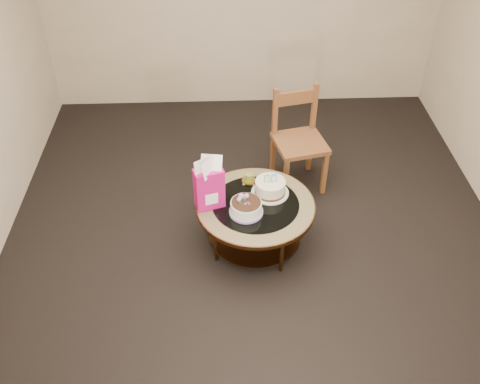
{
  "coord_description": "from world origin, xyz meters",
  "views": [
    {
      "loc": [
        -0.28,
        -3.4,
        3.44
      ],
      "look_at": [
        -0.13,
        0.02,
        0.57
      ],
      "focal_mm": 40.0,
      "sensor_mm": 36.0,
      "label": 1
    }
  ],
  "objects_px": {
    "decorated_cake": "(246,208)",
    "cream_cake": "(270,188)",
    "coffee_table": "(255,211)",
    "gift_bag": "(209,183)",
    "dining_chair": "(299,140)"
  },
  "relations": [
    {
      "from": "decorated_cake",
      "to": "cream_cake",
      "type": "bearing_deg",
      "value": 47.56
    },
    {
      "from": "decorated_cake",
      "to": "dining_chair",
      "type": "distance_m",
      "value": 1.12
    },
    {
      "from": "cream_cake",
      "to": "gift_bag",
      "type": "distance_m",
      "value": 0.56
    },
    {
      "from": "cream_cake",
      "to": "dining_chair",
      "type": "bearing_deg",
      "value": 60.21
    },
    {
      "from": "coffee_table",
      "to": "cream_cake",
      "type": "height_order",
      "value": "cream_cake"
    },
    {
      "from": "decorated_cake",
      "to": "cream_cake",
      "type": "relative_size",
      "value": 0.87
    },
    {
      "from": "decorated_cake",
      "to": "gift_bag",
      "type": "relative_size",
      "value": 0.59
    },
    {
      "from": "decorated_cake",
      "to": "cream_cake",
      "type": "height_order",
      "value": "cream_cake"
    },
    {
      "from": "gift_bag",
      "to": "cream_cake",
      "type": "bearing_deg",
      "value": -2.24
    },
    {
      "from": "cream_cake",
      "to": "decorated_cake",
      "type": "bearing_deg",
      "value": -137.35
    },
    {
      "from": "dining_chair",
      "to": "cream_cake",
      "type": "bearing_deg",
      "value": -127.54
    },
    {
      "from": "gift_bag",
      "to": "dining_chair",
      "type": "relative_size",
      "value": 0.47
    },
    {
      "from": "coffee_table",
      "to": "decorated_cake",
      "type": "relative_size",
      "value": 3.61
    },
    {
      "from": "decorated_cake",
      "to": "gift_bag",
      "type": "height_order",
      "value": "gift_bag"
    },
    {
      "from": "dining_chair",
      "to": "coffee_table",
      "type": "bearing_deg",
      "value": -131.41
    }
  ]
}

